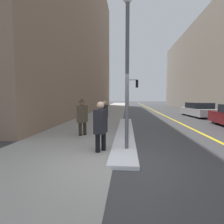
% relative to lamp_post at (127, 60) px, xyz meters
% --- Properties ---
extents(ground_plane, '(160.00, 160.00, 0.00)m').
position_rel_lamp_post_xyz_m(ground_plane, '(-0.33, -1.09, -2.94)').
color(ground_plane, '#38383A').
extents(sidewalk_slab, '(4.00, 80.00, 0.01)m').
position_rel_lamp_post_xyz_m(sidewalk_slab, '(-2.33, 13.91, -2.94)').
color(sidewalk_slab, '#9E9B93').
rests_on(sidewalk_slab, ground).
extents(road_centre_stripe, '(0.16, 80.00, 0.00)m').
position_rel_lamp_post_xyz_m(road_centre_stripe, '(3.67, 13.91, -2.94)').
color(road_centre_stripe, gold).
rests_on(road_centre_stripe, ground).
extents(snow_bank_curb, '(0.81, 9.50, 0.10)m').
position_rel_lamp_post_xyz_m(snow_bank_curb, '(-0.09, 3.24, -2.89)').
color(snow_bank_curb, white).
rests_on(snow_bank_curb, ground).
extents(building_facade_left, '(6.00, 36.00, 21.92)m').
position_rel_lamp_post_xyz_m(building_facade_left, '(-7.33, 18.91, 8.02)').
color(building_facade_left, '#846B56').
rests_on(building_facade_left, ground).
extents(building_facade_right, '(6.00, 36.00, 12.93)m').
position_rel_lamp_post_xyz_m(building_facade_right, '(12.67, 20.91, 3.53)').
color(building_facade_right, gray).
rests_on(building_facade_right, ground).
extents(lamp_post, '(0.28, 0.28, 4.91)m').
position_rel_lamp_post_xyz_m(lamp_post, '(0.00, 0.00, 0.00)').
color(lamp_post, '#515156').
rests_on(lamp_post, ground).
extents(traffic_light_near, '(1.31, 0.33, 3.98)m').
position_rel_lamp_post_xyz_m(traffic_light_near, '(0.70, 15.18, -0.06)').
color(traffic_light_near, '#515156').
rests_on(traffic_light_near, ground).
extents(pedestrian_trailing, '(0.40, 0.58, 1.63)m').
position_rel_lamp_post_xyz_m(pedestrian_trailing, '(-0.84, -0.09, -2.03)').
color(pedestrian_trailing, black).
rests_on(pedestrian_trailing, ground).
extents(pedestrian_with_shoulder_bag, '(0.40, 0.77, 1.73)m').
position_rel_lamp_post_xyz_m(pedestrian_with_shoulder_bag, '(-2.05, 2.26, -2.00)').
color(pedestrian_with_shoulder_bag, '#2A241B').
rests_on(pedestrian_with_shoulder_bag, ground).
extents(pedestrian_in_glasses, '(0.38, 0.55, 1.56)m').
position_rel_lamp_post_xyz_m(pedestrian_in_glasses, '(-1.31, 4.43, -2.07)').
color(pedestrian_in_glasses, black).
rests_on(pedestrian_in_glasses, ground).
extents(parked_car_silver, '(2.13, 4.49, 1.30)m').
position_rel_lamp_post_xyz_m(parked_car_silver, '(6.59, 11.14, -2.33)').
color(parked_car_silver, '#B2B2B7').
rests_on(parked_car_silver, ground).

